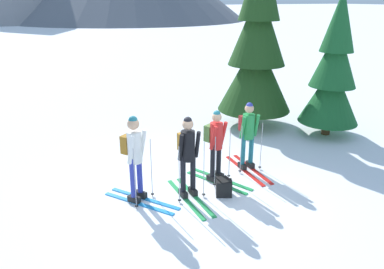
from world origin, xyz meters
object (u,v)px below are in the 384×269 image
skier_in_green (248,133)px  pine_tree_near (257,46)px  backpack_on_snow_front (224,187)px  skier_in_black (188,153)px  pine_tree_mid (333,72)px  skier_in_white (134,154)px  skier_in_red (216,142)px

skier_in_green → pine_tree_near: size_ratio=0.32×
backpack_on_snow_front → pine_tree_near: bearing=50.4°
skier_in_black → pine_tree_mid: (5.25, 1.74, 0.93)m
skier_in_white → pine_tree_near: size_ratio=0.33×
pine_tree_near → skier_in_black: bearing=-137.8°
pine_tree_mid → skier_in_white: bearing=-166.6°
pine_tree_mid → backpack_on_snow_front: 5.28m
skier_in_green → pine_tree_near: (1.90, 2.70, 1.59)m
skier_in_white → skier_in_red: (1.85, 0.17, -0.11)m
skier_in_green → pine_tree_mid: 3.74m
skier_in_black → backpack_on_snow_front: bearing=-23.0°
skier_in_white → pine_tree_near: (4.72, 3.12, 1.48)m
backpack_on_snow_front → skier_in_green: bearing=40.4°
skier_in_red → pine_tree_mid: bearing=16.8°
skier_in_black → pine_tree_mid: 5.61m
skier_in_white → skier_in_green: skier_in_white is taller
skier_in_green → backpack_on_snow_front: skier_in_green is taller
pine_tree_near → backpack_on_snow_front: pine_tree_near is taller
skier_in_black → pine_tree_mid: bearing=18.4°
skier_in_red → pine_tree_near: pine_tree_near is taller
skier_in_black → pine_tree_near: size_ratio=0.32×
skier_in_white → pine_tree_mid: bearing=13.4°
pine_tree_near → backpack_on_snow_front: 5.27m
skier_in_white → pine_tree_mid: (6.26, 1.50, 0.87)m
pine_tree_near → skier_in_green: bearing=-125.1°
skier_in_red → backpack_on_snow_front: 1.02m
skier_in_black → backpack_on_snow_front: skier_in_black is taller
skier_in_white → backpack_on_snow_front: bearing=-17.5°
skier_in_red → pine_tree_mid: pine_tree_mid is taller
pine_tree_mid → skier_in_green: bearing=-162.5°
skier_in_red → skier_in_green: size_ratio=0.94×
pine_tree_near → pine_tree_mid: (1.54, -1.62, -0.61)m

